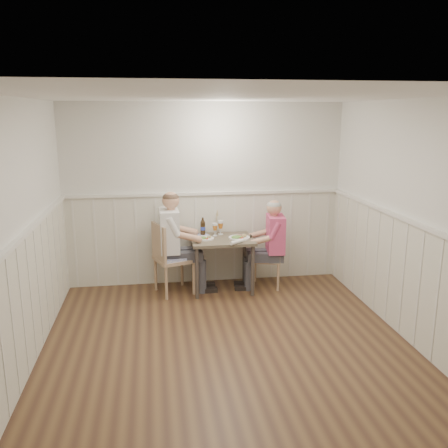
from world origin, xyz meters
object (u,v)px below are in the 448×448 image
chair_right (270,255)px  beer_bottle (203,227)px  diner_cream (173,250)px  grass_vase (216,222)px  chair_left (170,256)px  dining_table (222,246)px  man_in_pink (272,251)px

chair_right → beer_bottle: size_ratio=3.38×
diner_cream → grass_vase: size_ratio=4.04×
diner_cream → beer_bottle: (0.44, 0.23, 0.26)m
chair_left → grass_vase: 0.85m
chair_right → diner_cream: 1.39m
dining_table → beer_bottle: bearing=137.0°
dining_table → diner_cream: diner_cream is taller
beer_bottle → grass_vase: size_ratio=0.71×
man_in_pink → grass_vase: man_in_pink is taller
chair_right → man_in_pink: bearing=-78.3°
dining_table → diner_cream: bearing=-179.5°
chair_left → man_in_pink: 1.44m
man_in_pink → chair_left: bearing=179.9°
diner_cream → grass_vase: (0.64, 0.32, 0.30)m
chair_right → chair_left: chair_left is taller
chair_left → grass_vase: size_ratio=2.79×
chair_left → grass_vase: (0.68, 0.35, 0.37)m
diner_cream → chair_right: bearing=0.8°
diner_cream → beer_bottle: size_ratio=5.73×
diner_cream → beer_bottle: 0.56m
dining_table → chair_left: bearing=-177.2°
chair_right → chair_left: bearing=-178.0°
grass_vase → man_in_pink: bearing=-24.7°
dining_table → man_in_pink: size_ratio=0.66×
grass_vase → diner_cream: bearing=-153.7°
dining_table → diner_cream: 0.68m
chair_right → man_in_pink: size_ratio=0.66×
beer_bottle → dining_table: bearing=-43.0°
grass_vase → chair_right: bearing=-21.6°
man_in_pink → beer_bottle: man_in_pink is taller
beer_bottle → man_in_pink: bearing=-15.4°
chair_left → diner_cream: 0.09m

